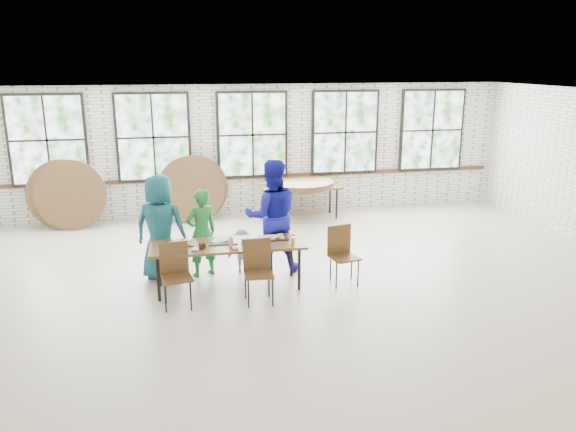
# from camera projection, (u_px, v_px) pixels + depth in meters

# --- Properties ---
(room) EXTENTS (12.00, 12.00, 12.00)m
(room) POSITION_uv_depth(u_px,v_px,m) (252.00, 137.00, 12.78)
(room) COLOR #B5A690
(room) RESTS_ON ground
(dining_table) EXTENTS (2.41, 0.84, 0.74)m
(dining_table) POSITION_uv_depth(u_px,v_px,m) (228.00, 247.00, 8.78)
(dining_table) COLOR brown
(dining_table) RESTS_ON ground
(chair_near_left) EXTENTS (0.48, 0.47, 0.95)m
(chair_near_left) POSITION_uv_depth(u_px,v_px,m) (176.00, 269.00, 8.21)
(chair_near_left) COLOR #53371B
(chair_near_left) RESTS_ON ground
(chair_near_right) EXTENTS (0.44, 0.42, 0.95)m
(chair_near_right) POSITION_uv_depth(u_px,v_px,m) (258.00, 265.00, 8.37)
(chair_near_right) COLOR #53371B
(chair_near_right) RESTS_ON ground
(chair_spare) EXTENTS (0.50, 0.49, 0.95)m
(chair_spare) POSITION_uv_depth(u_px,v_px,m) (342.00, 250.00, 9.06)
(chair_spare) COLOR #53371B
(chair_spare) RESTS_ON ground
(adult_teal) EXTENTS (1.00, 0.82, 1.76)m
(adult_teal) POSITION_uv_depth(u_px,v_px,m) (160.00, 227.00, 9.14)
(adult_teal) COLOR #1C5F6D
(adult_teal) RESTS_ON ground
(adult_green) EXTENTS (0.64, 0.54, 1.50)m
(adult_green) POSITION_uv_depth(u_px,v_px,m) (202.00, 233.00, 9.30)
(adult_green) COLOR #1F7531
(adult_green) RESTS_ON ground
(toddler) EXTENTS (0.54, 0.37, 0.77)m
(toddler) POSITION_uv_depth(u_px,v_px,m) (242.00, 251.00, 9.53)
(toddler) COLOR #1E1748
(toddler) RESTS_ON ground
(adult_blue) EXTENTS (0.96, 0.76, 1.94)m
(adult_blue) POSITION_uv_depth(u_px,v_px,m) (272.00, 216.00, 9.47)
(adult_blue) COLOR #16189C
(adult_blue) RESTS_ON ground
(storage_table) EXTENTS (1.84, 0.86, 0.74)m
(storage_table) POSITION_uv_depth(u_px,v_px,m) (301.00, 189.00, 12.78)
(storage_table) COLOR brown
(storage_table) RESTS_ON ground
(tabletop_clutter) EXTENTS (1.99, 0.62, 0.11)m
(tabletop_clutter) POSITION_uv_depth(u_px,v_px,m) (235.00, 242.00, 8.76)
(tabletop_clutter) COLOR black
(tabletop_clutter) RESTS_ON dining_table
(round_tops_stacked) EXTENTS (1.50, 1.50, 0.13)m
(round_tops_stacked) POSITION_uv_depth(u_px,v_px,m) (301.00, 184.00, 12.75)
(round_tops_stacked) COLOR brown
(round_tops_stacked) RESTS_ON storage_table
(round_tops_leaning) EXTENTS (4.29, 0.44, 1.49)m
(round_tops_leaning) POSITION_uv_depth(u_px,v_px,m) (131.00, 192.00, 12.25)
(round_tops_leaning) COLOR brown
(round_tops_leaning) RESTS_ON ground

